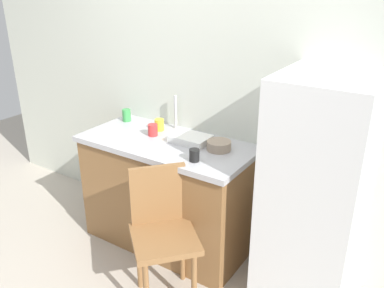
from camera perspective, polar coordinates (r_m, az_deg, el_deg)
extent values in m
cube|color=silver|center=(3.02, 3.44, 8.66)|extent=(4.80, 0.10, 2.52)
cube|color=olive|center=(3.17, -3.31, -7.17)|extent=(1.26, 0.60, 0.83)
cube|color=#B7B7BC|center=(2.98, -3.50, 0.10)|extent=(1.30, 0.64, 0.04)
cylinder|color=#B7B7BC|center=(3.17, -2.33, 4.51)|extent=(0.02, 0.02, 0.27)
cube|color=white|center=(2.58, 16.94, -7.20)|extent=(0.54, 0.61, 1.50)
cylinder|color=olive|center=(2.67, 0.30, -18.79)|extent=(0.04, 0.04, 0.45)
cylinder|color=olive|center=(2.85, -7.44, -15.83)|extent=(0.04, 0.04, 0.45)
cylinder|color=olive|center=(2.89, -1.35, -14.97)|extent=(0.04, 0.04, 0.45)
cube|color=olive|center=(2.60, -3.87, -13.18)|extent=(0.56, 0.56, 0.04)
cube|color=olive|center=(2.64, -4.82, -7.00)|extent=(0.26, 0.29, 0.40)
cube|color=white|center=(2.94, -0.21, 0.75)|extent=(0.28, 0.20, 0.05)
cylinder|color=gray|center=(2.81, 3.80, -0.21)|extent=(0.17, 0.17, 0.06)
cylinder|color=yellow|center=(3.16, -4.62, 2.71)|extent=(0.07, 0.07, 0.09)
cylinder|color=red|center=(3.06, -5.54, 1.97)|extent=(0.07, 0.07, 0.09)
cylinder|color=black|center=(2.63, 0.33, -1.58)|extent=(0.07, 0.07, 0.08)
cylinder|color=green|center=(3.40, -9.18, 4.01)|extent=(0.07, 0.07, 0.10)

